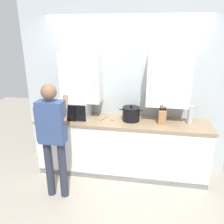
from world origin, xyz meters
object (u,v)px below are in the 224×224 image
Objects in this scene: microwave_oven at (71,109)px; wooden_spoon at (108,119)px; stock_pot at (131,114)px; person_figure at (53,133)px; knife_block at (162,116)px; thermos_flask at (190,115)px.

microwave_oven is 0.63m from wooden_spoon.
stock_pot is 0.22× the size of person_figure.
microwave_oven is at bearing 178.83° from wooden_spoon.
wooden_spoon is 0.77× the size of knife_block.
thermos_flask reaches higher than wooden_spoon.
knife_block reaches higher than wooden_spoon.
microwave_oven is at bearing 179.61° from stock_pot.
thermos_flask is 2.02m from person_figure.
thermos_flask is at bearing 1.46° from stock_pot.
wooden_spoon is 0.14× the size of person_figure.
wooden_spoon is 0.85m from knife_block.
microwave_oven is at bearing -179.50° from thermos_flask.
knife_block is at bearing -1.65° from wooden_spoon.
microwave_oven is 0.77m from person_figure.
microwave_oven is 0.33× the size of person_figure.
wooden_spoon is at bearing 51.18° from person_figure.
stock_pot is at bearing -178.54° from thermos_flask.
microwave_oven is at bearing 178.55° from knife_block.
person_figure is at bearing -89.29° from microwave_oven.
stock_pot is (0.37, 0.01, 0.10)m from wooden_spoon.
stock_pot is (0.98, -0.01, -0.03)m from microwave_oven.
knife_block is 0.42m from thermos_flask.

